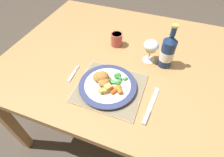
{
  "coord_description": "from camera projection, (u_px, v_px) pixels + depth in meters",
  "views": [
    {
      "loc": [
        0.18,
        -0.76,
        1.41
      ],
      "look_at": [
        -0.02,
        -0.23,
        0.78
      ],
      "focal_mm": 28.0,
      "sensor_mm": 36.0,
      "label": 1
    }
  ],
  "objects": [
    {
      "name": "glazed_carrots",
      "position": [
        117.0,
        89.0,
        0.8
      ],
      "size": [
        0.06,
        0.06,
        0.02
      ],
      "color": "orange",
      "rests_on": "dinner_plate"
    },
    {
      "name": "fork",
      "position": [
        73.0,
        75.0,
        0.91
      ],
      "size": [
        0.02,
        0.12,
        0.01
      ],
      "color": "silver",
      "rests_on": "dining_table"
    },
    {
      "name": "green_beans_pile",
      "position": [
        117.0,
        79.0,
        0.85
      ],
      "size": [
        0.09,
        0.1,
        0.02
      ],
      "color": "#338438",
      "rests_on": "dinner_plate"
    },
    {
      "name": "dinner_plate",
      "position": [
        108.0,
        86.0,
        0.84
      ],
      "size": [
        0.28,
        0.28,
        0.02
      ],
      "color": "white",
      "rests_on": "placemat"
    },
    {
      "name": "bottle",
      "position": [
        168.0,
        51.0,
        0.9
      ],
      "size": [
        0.07,
        0.07,
        0.25
      ],
      "color": "navy",
      "rests_on": "dining_table"
    },
    {
      "name": "ground_plane",
      "position": [
        123.0,
        119.0,
        1.57
      ],
      "size": [
        6.0,
        6.0,
        0.0
      ],
      "primitive_type": "plane",
      "color": "#4C4238"
    },
    {
      "name": "dining_table",
      "position": [
        128.0,
        66.0,
        1.07
      ],
      "size": [
        1.41,
        1.07,
        0.74
      ],
      "color": "#AD7F4C",
      "rests_on": "ground"
    },
    {
      "name": "placemat",
      "position": [
        110.0,
        88.0,
        0.85
      ],
      "size": [
        0.32,
        0.29,
        0.01
      ],
      "color": "tan",
      "rests_on": "dining_table"
    },
    {
      "name": "drinking_cup",
      "position": [
        117.0,
        39.0,
        1.06
      ],
      "size": [
        0.07,
        0.07,
        0.08
      ],
      "color": "#B24C42",
      "rests_on": "dining_table"
    },
    {
      "name": "breaded_croquettes",
      "position": [
        102.0,
        78.0,
        0.84
      ],
      "size": [
        0.11,
        0.1,
        0.05
      ],
      "color": "#A87033",
      "rests_on": "dinner_plate"
    },
    {
      "name": "wine_glass",
      "position": [
        151.0,
        47.0,
        0.92
      ],
      "size": [
        0.08,
        0.08,
        0.13
      ],
      "color": "silver",
      "rests_on": "dining_table"
    },
    {
      "name": "roast_potatoes",
      "position": [
        106.0,
        89.0,
        0.8
      ],
      "size": [
        0.06,
        0.06,
        0.03
      ],
      "color": "#DBB256",
      "rests_on": "dinner_plate"
    },
    {
      "name": "table_knife",
      "position": [
        150.0,
        108.0,
        0.78
      ],
      "size": [
        0.04,
        0.22,
        0.01
      ],
      "color": "silver",
      "rests_on": "dining_table"
    }
  ]
}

